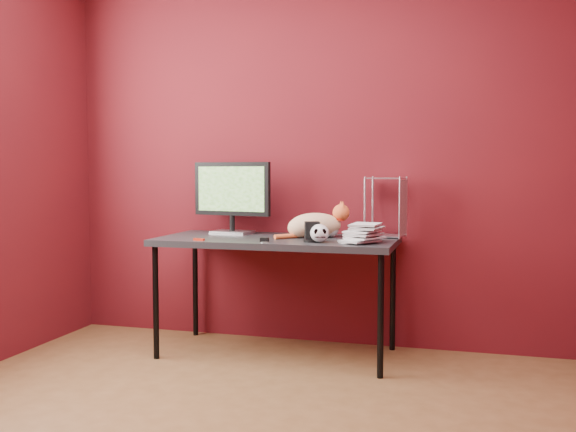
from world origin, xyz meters
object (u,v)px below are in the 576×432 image
(cat, at_px, (316,225))
(book_stack, at_px, (353,133))
(speaker, at_px, (312,232))
(monitor, at_px, (232,194))
(skull_mug, at_px, (320,233))
(desk, at_px, (277,246))

(cat, xyz_separation_m, book_stack, (0.27, -0.19, 0.57))
(speaker, bearing_deg, monitor, 132.04)
(cat, relative_size, skull_mug, 3.66)
(cat, xyz_separation_m, speaker, (0.04, -0.25, -0.02))
(monitor, bearing_deg, speaker, -19.69)
(speaker, bearing_deg, desk, 128.68)
(monitor, height_order, skull_mug, monitor)
(monitor, height_order, book_stack, book_stack)
(desk, relative_size, monitor, 2.69)
(desk, xyz_separation_m, monitor, (-0.37, 0.17, 0.32))
(speaker, distance_m, book_stack, 0.64)
(desk, distance_m, monitor, 0.52)
(desk, xyz_separation_m, cat, (0.23, 0.09, 0.13))
(desk, xyz_separation_m, skull_mug, (0.32, -0.19, 0.11))
(cat, relative_size, book_stack, 0.33)
(desk, height_order, monitor, monitor)
(desk, xyz_separation_m, book_stack, (0.50, -0.10, 0.70))
(desk, relative_size, speaker, 12.40)
(book_stack, bearing_deg, cat, 144.81)
(monitor, relative_size, skull_mug, 4.71)
(cat, bearing_deg, skull_mug, -94.91)
(skull_mug, distance_m, speaker, 0.06)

